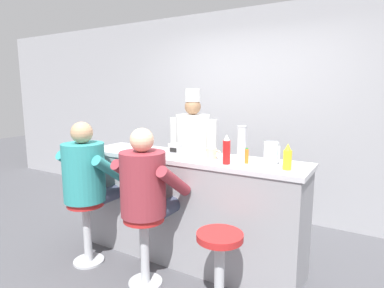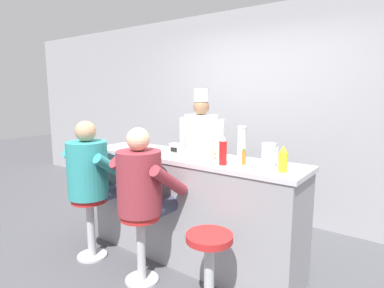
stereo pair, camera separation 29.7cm
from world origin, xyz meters
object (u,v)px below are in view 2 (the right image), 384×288
Objects in this scene: coffee_mug_tan at (211,154)px; cook_in_whites_near at (201,150)px; diner_seated_maroon at (142,187)px; cereal_bowl at (194,153)px; ketchup_bottle_red at (223,151)px; empty_stool_round at (209,261)px; diner_seated_teal at (91,174)px; water_pitcher_clear at (269,154)px; hot_sauce_bottle_orange at (244,157)px; napkin_dispenser_chrome at (176,149)px; cup_stack_steel at (242,143)px; breakfast_plate at (150,153)px; mustard_bottle_yellow at (283,160)px.

cook_in_whites_near reaches higher than coffee_mug_tan.
cereal_bowl is at bearing 75.43° from diner_seated_maroon.
empty_stool_round is (0.15, -0.43, -0.74)m from ketchup_bottle_red.
diner_seated_teal is at bearing -162.62° from ketchup_bottle_red.
water_pitcher_clear reaches higher than cereal_bowl.
hot_sauce_bottle_orange reaches higher than napkin_dispenser_chrome.
cereal_bowl is at bearing 133.97° from empty_stool_round.
cereal_bowl is 0.46m from cup_stack_steel.
empty_stool_round is 0.37× the size of cook_in_whites_near.
breakfast_plate is 0.50m from diner_seated_maroon.
diner_seated_teal is at bearing -140.47° from breakfast_plate.
diner_seated_maroon is (-0.34, -0.54, -0.24)m from coffee_mug_tan.
empty_stool_round is at bearing -22.67° from breakfast_plate.
ketchup_bottle_red is at bearing -20.84° from cereal_bowl.
cereal_bowl is 1.03m from diner_seated_teal.
napkin_dispenser_chrome reaches higher than coffee_mug_tan.
ketchup_bottle_red is 0.75m from diner_seated_maroon.
cup_stack_steel reaches higher than ketchup_bottle_red.
diner_seated_maroon is (0.70, -0.00, -0.01)m from diner_seated_teal.
water_pitcher_clear reaches higher than coffee_mug_tan.
cook_in_whites_near is (-1.41, 0.94, -0.21)m from mustard_bottle_yellow.
breakfast_plate is 0.61m from diner_seated_teal.
coffee_mug_tan is at bearing -174.47° from water_pitcher_clear.
empty_stool_round is (0.01, -0.53, -0.68)m from hot_sauce_bottle_orange.
ketchup_bottle_red reaches higher than coffee_mug_tan.
diner_seated_maroon is at bearing -122.58° from coffee_mug_tan.
hot_sauce_bottle_orange is 0.87m from empty_stool_round.
ketchup_bottle_red is 1.74× the size of coffee_mug_tan.
mustard_bottle_yellow is 0.33× the size of empty_stool_round.
napkin_dispenser_chrome reaches higher than empty_stool_round.
ketchup_bottle_red reaches higher than water_pitcher_clear.
cup_stack_steel is 0.63m from napkin_dispenser_chrome.
hot_sauce_bottle_orange is at bearing -5.47° from coffee_mug_tan.
mustard_bottle_yellow is at bearing 7.22° from ketchup_bottle_red.
cook_in_whites_near reaches higher than empty_stool_round.
mustard_bottle_yellow is 1.10× the size of water_pitcher_clear.
empty_stool_round is at bearing -46.03° from cereal_bowl.
mustard_bottle_yellow is 0.15× the size of diner_seated_maroon.
ketchup_bottle_red is at bearing -47.53° from cook_in_whites_near.
diner_seated_maroon is at bearing -75.26° from cook_in_whites_near.
mustard_bottle_yellow reaches higher than cereal_bowl.
coffee_mug_tan is 0.95m from empty_stool_round.
cereal_bowl is at bearing -176.97° from water_pitcher_clear.
water_pitcher_clear is at bearing 5.53° from coffee_mug_tan.
empty_stool_round is at bearing -1.32° from diner_seated_teal.
diner_seated_teal reaches higher than mustard_bottle_yellow.
diner_seated_teal reaches higher than diner_seated_maroon.
diner_seated_maroon is at bearing -145.96° from water_pitcher_clear.
diner_seated_maroon is at bearing -143.81° from hot_sauce_bottle_orange.
water_pitcher_clear is (-0.17, 0.13, -0.00)m from mustard_bottle_yellow.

